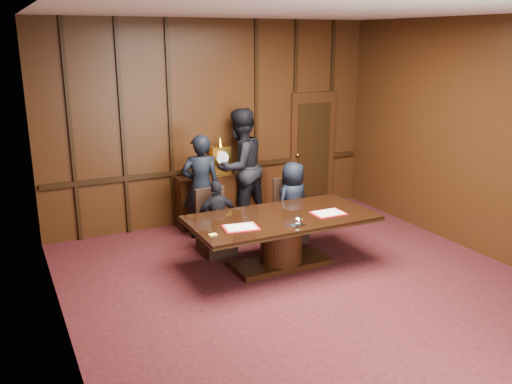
{
  "coord_description": "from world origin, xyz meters",
  "views": [
    {
      "loc": [
        -3.5,
        -5.24,
        3.18
      ],
      "look_at": [
        -0.2,
        1.46,
        1.05
      ],
      "focal_mm": 38.0,
      "sensor_mm": 36.0,
      "label": 1
    }
  ],
  "objects_px": {
    "conference_table": "(281,233)",
    "signatory_left": "(217,218)",
    "witness_right": "(240,167)",
    "signatory_right": "(293,202)",
    "witness_left": "(201,187)",
    "sideboard": "(221,196)"
  },
  "relations": [
    {
      "from": "sideboard",
      "to": "signatory_left",
      "type": "distance_m",
      "value": 1.5
    },
    {
      "from": "conference_table",
      "to": "witness_left",
      "type": "distance_m",
      "value": 1.77
    },
    {
      "from": "signatory_right",
      "to": "witness_left",
      "type": "height_order",
      "value": "witness_left"
    },
    {
      "from": "conference_table",
      "to": "signatory_left",
      "type": "height_order",
      "value": "signatory_left"
    },
    {
      "from": "witness_right",
      "to": "signatory_right",
      "type": "bearing_deg",
      "value": 85.09
    },
    {
      "from": "signatory_right",
      "to": "witness_left",
      "type": "distance_m",
      "value": 1.51
    },
    {
      "from": "signatory_left",
      "to": "signatory_right",
      "type": "relative_size",
      "value": 0.89
    },
    {
      "from": "witness_right",
      "to": "conference_table",
      "type": "bearing_deg",
      "value": 59.94
    },
    {
      "from": "sideboard",
      "to": "signatory_left",
      "type": "height_order",
      "value": "sideboard"
    },
    {
      "from": "sideboard",
      "to": "witness_left",
      "type": "xyz_separation_m",
      "value": [
        -0.57,
        -0.53,
        0.37
      ]
    },
    {
      "from": "sideboard",
      "to": "signatory_right",
      "type": "distance_m",
      "value": 1.53
    },
    {
      "from": "witness_left",
      "to": "witness_right",
      "type": "height_order",
      "value": "witness_right"
    },
    {
      "from": "signatory_right",
      "to": "conference_table",
      "type": "bearing_deg",
      "value": 35.0
    },
    {
      "from": "signatory_left",
      "to": "witness_left",
      "type": "relative_size",
      "value": 0.68
    },
    {
      "from": "signatory_left",
      "to": "conference_table",
      "type": "bearing_deg",
      "value": 132.96
    },
    {
      "from": "signatory_left",
      "to": "witness_left",
      "type": "xyz_separation_m",
      "value": [
        0.06,
        0.83,
        0.28
      ]
    },
    {
      "from": "witness_right",
      "to": "witness_left",
      "type": "bearing_deg",
      "value": 0.76
    },
    {
      "from": "sideboard",
      "to": "witness_right",
      "type": "distance_m",
      "value": 0.63
    },
    {
      "from": "conference_table",
      "to": "signatory_left",
      "type": "distance_m",
      "value": 1.03
    },
    {
      "from": "conference_table",
      "to": "signatory_right",
      "type": "distance_m",
      "value": 1.04
    },
    {
      "from": "conference_table",
      "to": "witness_left",
      "type": "relative_size",
      "value": 1.53
    },
    {
      "from": "signatory_left",
      "to": "signatory_right",
      "type": "xyz_separation_m",
      "value": [
        1.3,
        0.0,
        0.07
      ]
    }
  ]
}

